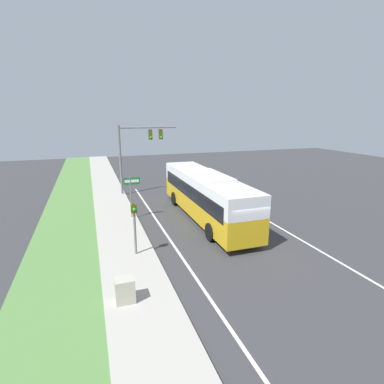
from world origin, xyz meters
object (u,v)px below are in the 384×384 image
object	(u,v)px
pedestrian_signal	(134,221)
utility_cabinet	(125,290)
bus	(205,193)
street_sign	(131,190)
signal_gantry	(138,146)

from	to	relation	value
pedestrian_signal	utility_cabinet	bearing A→B (deg)	-104.42
bus	street_sign	size ratio (longest dim) A/B	4.07
bus	street_sign	xyz separation A→B (m)	(-4.82, 1.58, 0.27)
signal_gantry	pedestrian_signal	xyz separation A→B (m)	(-2.29, -12.66, -2.48)
pedestrian_signal	street_sign	bearing A→B (deg)	83.42
signal_gantry	street_sign	world-z (taller)	signal_gantry
bus	utility_cabinet	xyz separation A→B (m)	(-6.51, -8.21, -1.21)
pedestrian_signal	signal_gantry	bearing A→B (deg)	79.75
signal_gantry	utility_cabinet	size ratio (longest dim) A/B	6.50
signal_gantry	pedestrian_signal	size ratio (longest dim) A/B	2.24
bus	signal_gantry	xyz separation A→B (m)	(-3.20, 8.40, 2.58)
pedestrian_signal	street_sign	xyz separation A→B (m)	(0.67, 5.84, 0.17)
bus	signal_gantry	world-z (taller)	signal_gantry
bus	utility_cabinet	distance (m)	10.55
utility_cabinet	street_sign	bearing A→B (deg)	80.21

